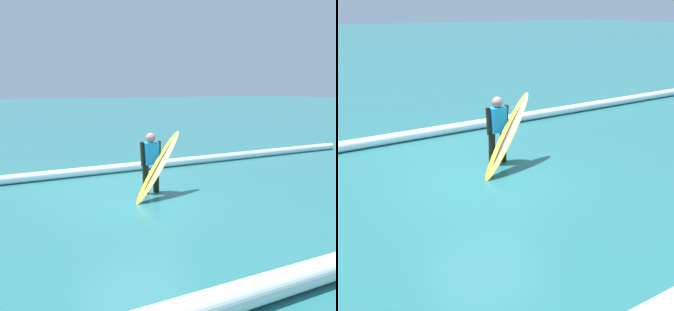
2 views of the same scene
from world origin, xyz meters
TOP-DOWN VIEW (x-y plane):
  - ground_plane at (0.00, 0.00)m, footprint 151.60×151.60m
  - surfer at (-0.53, -0.26)m, footprint 0.52×0.22m
  - surfboard at (-0.55, 0.09)m, footprint 1.55×0.94m
  - wave_crest_foreground at (-2.11, -2.69)m, footprint 15.19×0.48m

SIDE VIEW (x-z plane):
  - ground_plane at x=0.00m, z-range 0.00..0.00m
  - wave_crest_foreground at x=-2.11m, z-range 0.00..0.25m
  - surfboard at x=-0.55m, z-range -0.01..1.43m
  - surfer at x=-0.53m, z-range 0.08..1.49m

